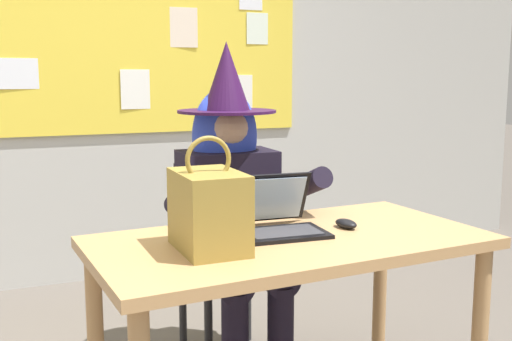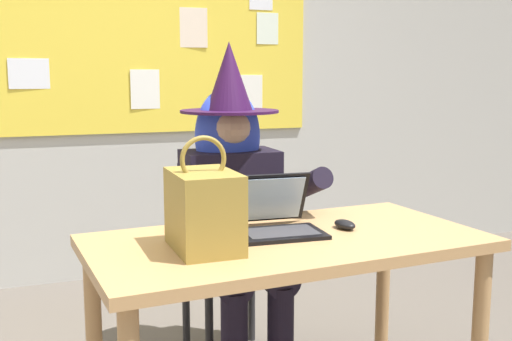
{
  "view_description": "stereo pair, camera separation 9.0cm",
  "coord_description": "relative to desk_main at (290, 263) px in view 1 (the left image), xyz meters",
  "views": [
    {
      "loc": [
        -0.75,
        -1.89,
        1.32
      ],
      "look_at": [
        0.2,
        0.35,
        0.94
      ],
      "focal_mm": 43.41,
      "sensor_mm": 36.0,
      "label": 1
    },
    {
      "loc": [
        -0.66,
        -1.92,
        1.32
      ],
      "look_at": [
        0.2,
        0.35,
        0.94
      ],
      "focal_mm": 43.41,
      "sensor_mm": 36.0,
      "label": 2
    }
  ],
  "objects": [
    {
      "name": "chair_at_desk",
      "position": [
        -0.0,
        0.72,
        -0.14
      ],
      "size": [
        0.44,
        0.44,
        0.92
      ],
      "rotation": [
        0.0,
        0.0,
        -1.53
      ],
      "color": "black",
      "rests_on": "ground"
    },
    {
      "name": "desk_main",
      "position": [
        0.0,
        0.0,
        0.0
      ],
      "size": [
        1.44,
        0.8,
        0.75
      ],
      "rotation": [
        0.0,
        0.0,
        0.06
      ],
      "color": "tan",
      "rests_on": "ground"
    },
    {
      "name": "computer_mouse",
      "position": [
        0.25,
        0.03,
        0.11
      ],
      "size": [
        0.07,
        0.11,
        0.03
      ],
      "primitive_type": "ellipsoid",
      "rotation": [
        0.0,
        0.0,
        0.14
      ],
      "color": "black",
      "rests_on": "desk_main"
    },
    {
      "name": "laptop",
      "position": [
        -0.01,
        0.08,
        0.14
      ],
      "size": [
        0.32,
        0.32,
        0.21
      ],
      "rotation": [
        0.0,
        0.0,
        -0.07
      ],
      "color": "black",
      "rests_on": "desk_main"
    },
    {
      "name": "wall_back_bulletin",
      "position": [
        -0.2,
        2.09,
        0.74
      ],
      "size": [
        6.44,
        2.28,
        2.76
      ],
      "color": "#B2B2AD",
      "rests_on": "ground"
    },
    {
      "name": "handbag",
      "position": [
        -0.32,
        -0.04,
        0.23
      ],
      "size": [
        0.2,
        0.3,
        0.38
      ],
      "rotation": [
        0.0,
        0.0,
        0.21
      ],
      "color": "olive",
      "rests_on": "desk_main"
    },
    {
      "name": "person_costumed",
      "position": [
        0.0,
        0.59,
        0.15
      ],
      "size": [
        0.6,
        0.69,
        1.47
      ],
      "rotation": [
        0.0,
        0.0,
        -1.59
      ],
      "color": "black",
      "rests_on": "ground"
    }
  ]
}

